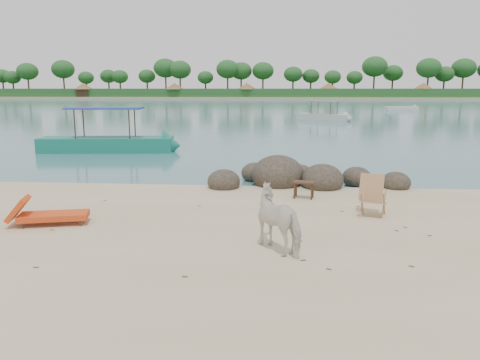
% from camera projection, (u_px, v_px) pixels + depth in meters
% --- Properties ---
extents(water, '(400.00, 400.00, 0.00)m').
position_uv_depth(water, '(276.00, 104.00, 97.10)').
color(water, '#3C7278').
rests_on(water, ground).
extents(far_shore, '(420.00, 90.00, 1.40)m').
position_uv_depth(far_shore, '(277.00, 97.00, 175.35)').
color(far_shore, tan).
rests_on(far_shore, ground).
extents(far_scenery, '(420.00, 18.00, 9.50)m').
position_uv_depth(far_scenery, '(277.00, 88.00, 142.17)').
color(far_scenery, '#1E4C1E').
rests_on(far_scenery, ground).
extents(boulders, '(6.37, 2.91, 1.28)m').
position_uv_depth(boulders, '(294.00, 178.00, 15.21)').
color(boulders, '#312B21').
rests_on(boulders, ground).
extents(cow, '(1.43, 1.53, 1.22)m').
position_uv_depth(cow, '(281.00, 220.00, 8.98)').
color(cow, white).
rests_on(cow, ground).
extents(side_table, '(0.66, 0.50, 0.48)m').
position_uv_depth(side_table, '(304.00, 191.00, 13.23)').
color(side_table, '#322214').
rests_on(side_table, ground).
extents(lounge_chair, '(1.99, 1.11, 0.57)m').
position_uv_depth(lounge_chair, '(54.00, 213.00, 10.70)').
color(lounge_chair, red).
rests_on(lounge_chair, ground).
extents(deck_chair, '(0.83, 0.87, 0.99)m').
position_uv_depth(deck_chair, '(373.00, 197.00, 11.35)').
color(deck_chair, tan).
rests_on(deck_chair, ground).
extents(boat_near, '(7.51, 2.45, 3.58)m').
position_uv_depth(boat_near, '(105.00, 115.00, 23.32)').
color(boat_near, '#15715E').
rests_on(boat_near, water).
extents(boat_mid, '(5.85, 5.14, 3.10)m').
position_uv_depth(boat_mid, '(324.00, 104.00, 46.80)').
color(boat_mid, '#B4B5B0').
rests_on(boat_mid, water).
extents(boat_far, '(5.85, 3.17, 0.67)m').
position_uv_depth(boat_far, '(401.00, 108.00, 68.13)').
color(boat_far, beige).
rests_on(boat_far, water).
extents(dead_leaves, '(8.87, 7.11, 0.00)m').
position_uv_depth(dead_leaves, '(287.00, 244.00, 9.45)').
color(dead_leaves, brown).
rests_on(dead_leaves, ground).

